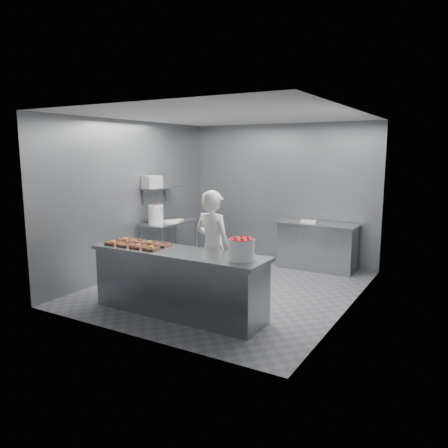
{
  "coord_description": "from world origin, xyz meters",
  "views": [
    {
      "loc": [
        3.49,
        -6.07,
        2.25
      ],
      "look_at": [
        0.06,
        -0.2,
        1.11
      ],
      "focal_mm": 35.0,
      "sensor_mm": 36.0,
      "label": 1
    }
  ],
  "objects_px": {
    "tray_0": "(113,243)",
    "strawberry_tub": "(242,248)",
    "worker": "(213,248)",
    "tray_5": "(138,241)",
    "tray_2": "(138,246)",
    "tray_7": "(163,245)",
    "tray_6": "(150,243)",
    "service_counter": "(179,282)",
    "glaze_bucket": "(156,214)",
    "tray_1": "(126,245)",
    "tray_3": "(151,248)",
    "prep_table": "(169,237)",
    "tray_4": "(125,240)",
    "back_counter": "(317,246)",
    "appliance": "(152,182)"
  },
  "relations": [
    {
      "from": "prep_table",
      "to": "tray_3",
      "type": "distance_m",
      "value": 2.47
    },
    {
      "from": "tray_4",
      "to": "strawberry_tub",
      "type": "distance_m",
      "value": 2.08
    },
    {
      "from": "tray_5",
      "to": "tray_2",
      "type": "bearing_deg",
      "value": -47.47
    },
    {
      "from": "tray_0",
      "to": "worker",
      "type": "xyz_separation_m",
      "value": [
        1.28,
        0.73,
        -0.07
      ]
    },
    {
      "from": "prep_table",
      "to": "tray_2",
      "type": "relative_size",
      "value": 6.4
    },
    {
      "from": "tray_7",
      "to": "worker",
      "type": "distance_m",
      "value": 0.73
    },
    {
      "from": "back_counter",
      "to": "tray_1",
      "type": "relative_size",
      "value": 8.01
    },
    {
      "from": "service_counter",
      "to": "prep_table",
      "type": "distance_m",
      "value": 2.56
    },
    {
      "from": "back_counter",
      "to": "tray_7",
      "type": "distance_m",
      "value": 3.4
    },
    {
      "from": "tray_6",
      "to": "glaze_bucket",
      "type": "height_order",
      "value": "glaze_bucket"
    },
    {
      "from": "tray_1",
      "to": "tray_3",
      "type": "distance_m",
      "value": 0.48
    },
    {
      "from": "tray_2",
      "to": "glaze_bucket",
      "type": "relative_size",
      "value": 0.44
    },
    {
      "from": "appliance",
      "to": "back_counter",
      "type": "bearing_deg",
      "value": 44.78
    },
    {
      "from": "back_counter",
      "to": "glaze_bucket",
      "type": "height_order",
      "value": "glaze_bucket"
    },
    {
      "from": "tray_5",
      "to": "tray_6",
      "type": "xyz_separation_m",
      "value": [
        0.24,
        -0.0,
        0.0
      ]
    },
    {
      "from": "worker",
      "to": "tray_7",
      "type": "bearing_deg",
      "value": 49.4
    },
    {
      "from": "prep_table",
      "to": "back_counter",
      "type": "xyz_separation_m",
      "value": [
        2.55,
        1.3,
        -0.14
      ]
    },
    {
      "from": "worker",
      "to": "strawberry_tub",
      "type": "distance_m",
      "value": 1.02
    },
    {
      "from": "service_counter",
      "to": "worker",
      "type": "xyz_separation_m",
      "value": [
        0.19,
        0.6,
        0.4
      ]
    },
    {
      "from": "tray_0",
      "to": "tray_6",
      "type": "relative_size",
      "value": 1.0
    },
    {
      "from": "tray_7",
      "to": "back_counter",
      "type": "bearing_deg",
      "value": 67.99
    },
    {
      "from": "tray_3",
      "to": "glaze_bucket",
      "type": "relative_size",
      "value": 0.44
    },
    {
      "from": "appliance",
      "to": "tray_2",
      "type": "bearing_deg",
      "value": -41.31
    },
    {
      "from": "tray_0",
      "to": "tray_7",
      "type": "relative_size",
      "value": 1.0
    },
    {
      "from": "tray_2",
      "to": "service_counter",
      "type": "bearing_deg",
      "value": 12.06
    },
    {
      "from": "tray_2",
      "to": "glaze_bucket",
      "type": "height_order",
      "value": "glaze_bucket"
    },
    {
      "from": "worker",
      "to": "tray_4",
      "type": "bearing_deg",
      "value": 29.24
    },
    {
      "from": "glaze_bucket",
      "to": "tray_1",
      "type": "bearing_deg",
      "value": -63.67
    },
    {
      "from": "prep_table",
      "to": "tray_5",
      "type": "bearing_deg",
      "value": -66.05
    },
    {
      "from": "tray_4",
      "to": "worker",
      "type": "relative_size",
      "value": 0.11
    },
    {
      "from": "tray_7",
      "to": "strawberry_tub",
      "type": "xyz_separation_m",
      "value": [
        1.35,
        -0.13,
        0.13
      ]
    },
    {
      "from": "tray_5",
      "to": "tray_3",
      "type": "bearing_deg",
      "value": -28.44
    },
    {
      "from": "tray_3",
      "to": "tray_6",
      "type": "bearing_deg",
      "value": 132.89
    },
    {
      "from": "tray_4",
      "to": "appliance",
      "type": "relative_size",
      "value": 0.61
    },
    {
      "from": "tray_3",
      "to": "tray_5",
      "type": "distance_m",
      "value": 0.54
    },
    {
      "from": "tray_0",
      "to": "worker",
      "type": "bearing_deg",
      "value": 29.75
    },
    {
      "from": "tray_4",
      "to": "worker",
      "type": "distance_m",
      "value": 1.36
    },
    {
      "from": "strawberry_tub",
      "to": "tray_5",
      "type": "bearing_deg",
      "value": 176.01
    },
    {
      "from": "tray_2",
      "to": "tray_5",
      "type": "relative_size",
      "value": 1.0
    },
    {
      "from": "tray_1",
      "to": "worker",
      "type": "xyz_separation_m",
      "value": [
        1.03,
        0.73,
        -0.07
      ]
    },
    {
      "from": "service_counter",
      "to": "tray_7",
      "type": "distance_m",
      "value": 0.6
    },
    {
      "from": "tray_0",
      "to": "tray_5",
      "type": "distance_m",
      "value": 0.35
    },
    {
      "from": "tray_4",
      "to": "tray_0",
      "type": "bearing_deg",
      "value": -90.0
    },
    {
      "from": "tray_2",
      "to": "tray_6",
      "type": "bearing_deg",
      "value": 90.0
    },
    {
      "from": "tray_0",
      "to": "tray_7",
      "type": "height_order",
      "value": "tray_0"
    },
    {
      "from": "prep_table",
      "to": "tray_3",
      "type": "xyz_separation_m",
      "value": [
        1.29,
        -2.08,
        0.33
      ]
    },
    {
      "from": "tray_0",
      "to": "tray_6",
      "type": "xyz_separation_m",
      "value": [
        0.48,
        0.26,
        0.0
      ]
    },
    {
      "from": "service_counter",
      "to": "worker",
      "type": "height_order",
      "value": "worker"
    },
    {
      "from": "tray_0",
      "to": "strawberry_tub",
      "type": "height_order",
      "value": "strawberry_tub"
    },
    {
      "from": "tray_0",
      "to": "tray_2",
      "type": "distance_m",
      "value": 0.48
    }
  ]
}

